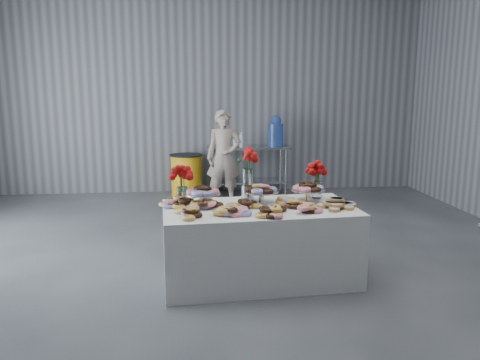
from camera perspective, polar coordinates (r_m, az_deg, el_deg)
The scene contains 16 objects.
ground at distance 4.73m, azimuth -1.67°, elevation -12.74°, with size 9.00×9.00×0.00m, color #323439.
room_walls at distance 4.46m, azimuth -5.69°, elevation 20.45°, with size 8.04×9.04×4.02m.
display_table at distance 4.78m, azimuth 2.33°, elevation -7.68°, with size 1.90×1.00×0.75m, color white.
prep_table at distance 8.58m, azimuth 1.02°, elevation 2.32°, with size 1.50×0.60×0.90m.
donut_mounds at distance 4.61m, azimuth 2.46°, elevation -2.92°, with size 1.80×0.80×0.09m, color #E6BA54, non-canonical shape.
cake_stand_left at distance 4.70m, azimuth -4.57°, elevation -1.49°, with size 0.36×0.36×0.17m.
cake_stand_mid at distance 4.79m, azimuth 2.59°, elevation -1.23°, with size 0.36×0.36×0.17m.
cake_stand_right at distance 4.92m, azimuth 8.29°, elevation -1.01°, with size 0.36×0.36×0.17m.
danish_pile at distance 4.73m, azimuth 11.69°, elevation -2.66°, with size 0.48×0.48×0.11m, color silver, non-canonical shape.
bouquet_left at distance 4.76m, azimuth -7.11°, elevation 0.52°, with size 0.26×0.26×0.42m.
bouquet_right at distance 5.08m, azimuth 9.42°, elevation 1.12°, with size 0.26×0.26×0.42m.
bouquet_center at distance 4.92m, azimuth 0.98°, elevation 1.93°, with size 0.26×0.26×0.57m.
water_jug at distance 8.59m, azimuth 4.36°, elevation 5.86°, with size 0.28×0.28×0.55m.
drink_bottles at distance 8.40m, azimuth -1.06°, elevation 4.99°, with size 0.54×0.08×0.27m, color #268C33, non-canonical shape.
person at distance 7.82m, azimuth -1.98°, elevation 2.76°, with size 0.58×0.38×1.59m, color #CC8C93.
trash_barrel at distance 8.55m, azimuth -6.55°, elevation 0.60°, with size 0.59×0.59×0.76m.
Camera 1 is at (-0.32, -4.32, 1.89)m, focal length 35.00 mm.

